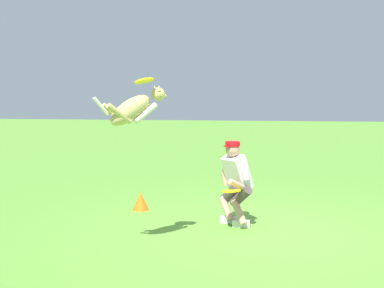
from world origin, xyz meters
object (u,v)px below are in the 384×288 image
at_px(dog, 134,109).
at_px(frisbee_flying, 144,81).
at_px(training_cone, 141,201).
at_px(frisbee_held, 231,191).
at_px(person, 235,180).

bearing_deg(dog, frisbee_flying, 1.65).
height_order(dog, training_cone, dog).
bearing_deg(frisbee_held, frisbee_flying, 42.41).
bearing_deg(frisbee_flying, training_cone, -73.74).
height_order(frisbee_flying, frisbee_held, frisbee_flying).
distance_m(dog, frisbee_flying, 0.37).
distance_m(person, frisbee_flying, 2.25).
xyz_separation_m(person, dog, (1.18, 1.43, 1.12)).
xyz_separation_m(person, training_cone, (1.66, -0.69, -0.54)).
relative_size(dog, frisbee_held, 2.83).
bearing_deg(frisbee_flying, person, -128.95).
xyz_separation_m(frisbee_held, training_cone, (1.62, -1.07, -0.45)).
bearing_deg(training_cone, person, 157.56).
height_order(person, dog, dog).
relative_size(dog, training_cone, 2.54).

